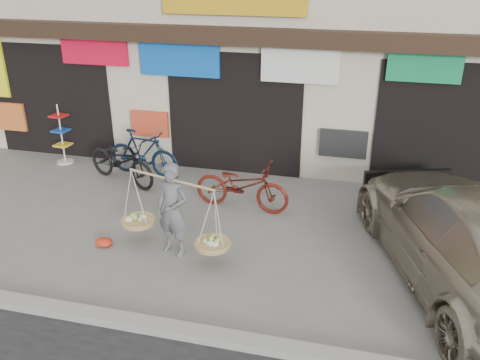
% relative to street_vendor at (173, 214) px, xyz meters
% --- Properties ---
extents(ground, '(70.00, 70.00, 0.00)m').
position_rel_street_vendor_xyz_m(ground, '(0.10, 0.12, -0.73)').
color(ground, slate).
rests_on(ground, ground).
extents(kerb, '(70.00, 0.25, 0.12)m').
position_rel_street_vendor_xyz_m(kerb, '(0.10, -1.88, -0.67)').
color(kerb, gray).
rests_on(kerb, ground).
extents(shophouse_block, '(14.00, 6.32, 7.00)m').
position_rel_street_vendor_xyz_m(shophouse_block, '(0.10, 6.54, 2.71)').
color(shophouse_block, beige).
rests_on(shophouse_block, ground).
extents(street_vendor, '(2.02, 0.97, 1.60)m').
position_rel_street_vendor_xyz_m(street_vendor, '(0.00, 0.00, 0.00)').
color(street_vendor, '#5E5E63').
rests_on(street_vendor, ground).
extents(bike_0, '(2.05, 1.38, 1.02)m').
position_rel_street_vendor_xyz_m(bike_0, '(-2.11, 2.42, -0.22)').
color(bike_0, black).
rests_on(bike_0, ground).
extents(bike_1, '(1.81, 0.77, 1.06)m').
position_rel_street_vendor_xyz_m(bike_1, '(-1.81, 2.90, -0.21)').
color(bike_1, '#0F1F37').
rests_on(bike_1, ground).
extents(bike_2, '(1.93, 0.82, 0.99)m').
position_rel_street_vendor_xyz_m(bike_2, '(0.71, 1.83, -0.24)').
color(bike_2, '#58170F').
rests_on(bike_2, ground).
extents(suv, '(3.79, 5.87, 1.58)m').
position_rel_street_vendor_xyz_m(suv, '(4.60, 0.24, 0.06)').
color(suv, '#A39983').
rests_on(suv, ground).
extents(display_rack, '(0.39, 0.39, 1.43)m').
position_rel_street_vendor_xyz_m(display_rack, '(-3.98, 3.14, -0.16)').
color(display_rack, silver).
rests_on(display_rack, ground).
extents(red_bag, '(0.31, 0.25, 0.14)m').
position_rel_street_vendor_xyz_m(red_bag, '(-1.26, -0.10, -0.66)').
color(red_bag, red).
rests_on(red_bag, ground).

